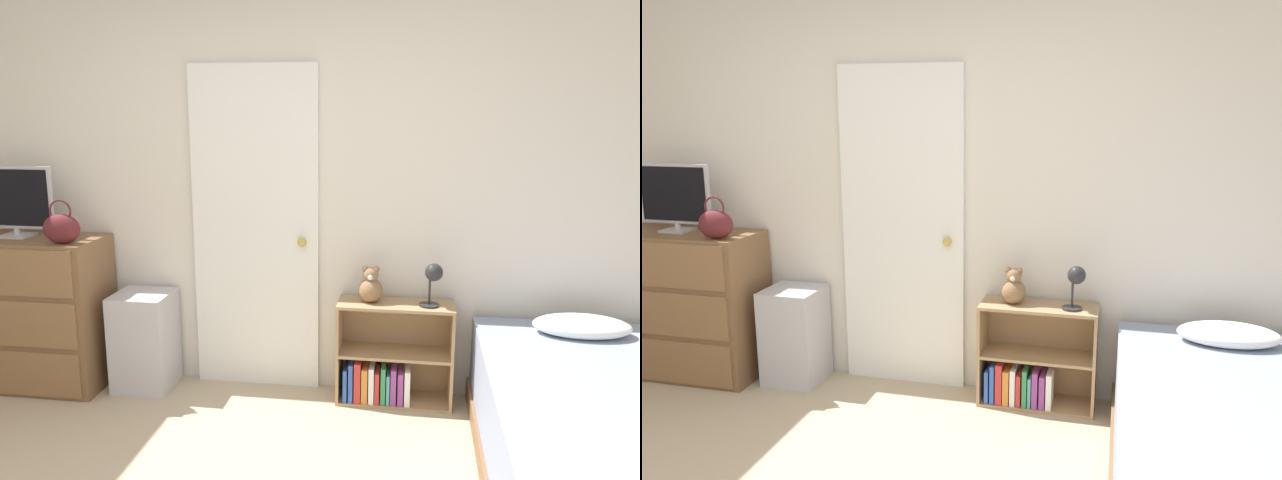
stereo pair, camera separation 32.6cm
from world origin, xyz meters
TOP-DOWN VIEW (x-y plane):
  - wall_back at (0.00, 2.05)m, footprint 10.00×0.06m
  - door_closed at (-0.18, 2.00)m, footprint 0.79×0.09m
  - dresser at (-1.61, 1.77)m, footprint 0.97×0.46m
  - tv at (-1.66, 1.80)m, footprint 0.51×0.16m
  - handbag at (-1.26, 1.64)m, footprint 0.23×0.12m
  - storage_bin at (-0.87, 1.83)m, footprint 0.35×0.34m
  - bookshelf at (0.66, 1.87)m, footprint 0.69×0.27m
  - teddy_bear at (0.55, 1.87)m, footprint 0.14×0.14m
  - desk_lamp at (0.91, 1.83)m, footprint 0.13×0.13m
  - bed at (1.72, 1.09)m, footprint 1.16×1.84m

SIDE VIEW (x-z plane):
  - bookshelf at x=0.66m, z-range -0.07..0.55m
  - bed at x=1.72m, z-range -0.05..0.58m
  - storage_bin at x=-0.87m, z-range 0.00..0.62m
  - dresser at x=-1.61m, z-range 0.00..0.96m
  - teddy_bear at x=0.55m, z-range 0.60..0.82m
  - desk_lamp at x=0.91m, z-range 0.67..0.93m
  - door_closed at x=-0.18m, z-range 0.00..2.01m
  - handbag at x=-1.26m, z-range 0.93..1.19m
  - tv at x=-1.66m, z-range 0.97..1.41m
  - wall_back at x=0.00m, z-range 0.00..2.55m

